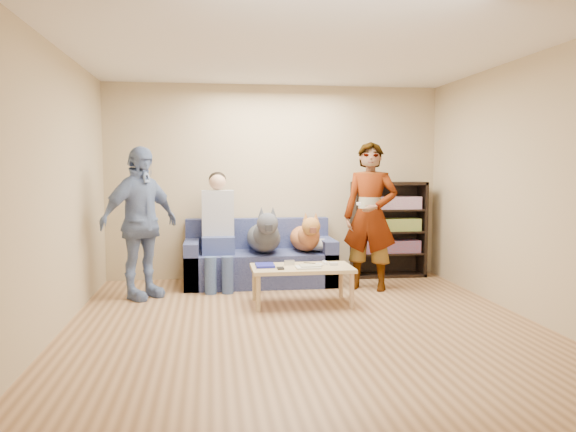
{
  "coord_description": "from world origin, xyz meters",
  "views": [
    {
      "loc": [
        -0.87,
        -5.07,
        1.5
      ],
      "look_at": [
        0.0,
        1.2,
        0.95
      ],
      "focal_mm": 35.0,
      "sensor_mm": 36.0,
      "label": 1
    }
  ],
  "objects": [
    {
      "name": "headphone_cup_b",
      "position": [
        0.31,
        0.97,
        0.43
      ],
      "size": [
        0.07,
        0.07,
        0.02
      ],
      "primitive_type": "cylinder",
      "color": "white",
      "rests_on": "coffee_table"
    },
    {
      "name": "person_seated",
      "position": [
        -0.78,
        1.97,
        0.77
      ],
      "size": [
        0.4,
        0.73,
        1.47
      ],
      "color": "#40518D",
      "rests_on": "sofa"
    },
    {
      "name": "notebook_blue",
      "position": [
        -0.29,
        0.96,
        0.43
      ],
      "size": [
        0.2,
        0.26,
        0.03
      ],
      "primitive_type": "cube",
      "color": "#1B1F96",
      "rests_on": "coffee_table"
    },
    {
      "name": "headphone_cup_a",
      "position": [
        0.31,
        0.89,
        0.43
      ],
      "size": [
        0.07,
        0.07,
        0.02
      ],
      "primitive_type": "cylinder",
      "color": "silver",
      "rests_on": "coffee_table"
    },
    {
      "name": "held_controller",
      "position": [
        0.86,
        1.35,
        1.07
      ],
      "size": [
        0.06,
        0.13,
        0.03
      ],
      "primitive_type": "cube",
      "rotation": [
        0.0,
        0.0,
        -0.14
      ],
      "color": "white",
      "rests_on": "person_standing_right"
    },
    {
      "name": "wall_front",
      "position": [
        0.0,
        -2.5,
        1.3
      ],
      "size": [
        4.5,
        0.0,
        4.5
      ],
      "primitive_type": "plane",
      "rotation": [
        -1.57,
        0.0,
        0.0
      ],
      "color": "tan",
      "rests_on": "ground"
    },
    {
      "name": "pen_black",
      "position": [
        0.23,
        1.09,
        0.42
      ],
      "size": [
        0.13,
        0.08,
        0.01
      ],
      "primitive_type": "cylinder",
      "rotation": [
        0.0,
        1.57,
        -0.52
      ],
      "color": "black",
      "rests_on": "coffee_table"
    },
    {
      "name": "wallet",
      "position": [
        -0.14,
        0.79,
        0.43
      ],
      "size": [
        0.07,
        0.12,
        0.02
      ],
      "primitive_type": "cube",
      "color": "black",
      "rests_on": "coffee_table"
    },
    {
      "name": "ceiling",
      "position": [
        0.0,
        0.0,
        2.6
      ],
      "size": [
        5.0,
        5.0,
        0.0
      ],
      "primitive_type": "plane",
      "rotation": [
        3.14,
        0.0,
        0.0
      ],
      "color": "white",
      "rests_on": "ground"
    },
    {
      "name": "sofa",
      "position": [
        -0.25,
        2.1,
        0.28
      ],
      "size": [
        1.9,
        0.85,
        0.82
      ],
      "color": "#515B93",
      "rests_on": "ground"
    },
    {
      "name": "controller_a",
      "position": [
        0.39,
        1.01,
        0.43
      ],
      "size": [
        0.04,
        0.13,
        0.03
      ],
      "primitive_type": "cube",
      "color": "white",
      "rests_on": "coffee_table"
    },
    {
      "name": "magazine",
      "position": [
        0.19,
        0.83,
        0.44
      ],
      "size": [
        0.22,
        0.17,
        0.01
      ],
      "primitive_type": "cube",
      "color": "#B3AF8F",
      "rests_on": "coffee_table"
    },
    {
      "name": "coffee_table",
      "position": [
        0.11,
        0.91,
        0.37
      ],
      "size": [
        1.1,
        0.6,
        0.42
      ],
      "color": "#D8BA85",
      "rests_on": "ground"
    },
    {
      "name": "dog_gray",
      "position": [
        -0.2,
        1.91,
        0.64
      ],
      "size": [
        0.42,
        1.25,
        0.61
      ],
      "color": "#474950",
      "rests_on": "sofa"
    },
    {
      "name": "person_standing_right",
      "position": [
        1.06,
        1.55,
        0.9
      ],
      "size": [
        0.78,
        0.69,
        1.81
      ],
      "primitive_type": "imported",
      "rotation": [
        0.0,
        0.0,
        -0.49
      ],
      "color": "gray",
      "rests_on": "ground"
    },
    {
      "name": "wall_back",
      "position": [
        0.0,
        2.5,
        1.3
      ],
      "size": [
        4.5,
        0.0,
        4.5
      ],
      "primitive_type": "plane",
      "rotation": [
        1.57,
        0.0,
        0.0
      ],
      "color": "tan",
      "rests_on": "ground"
    },
    {
      "name": "camera_silver",
      "position": [
        -0.01,
        1.03,
        0.45
      ],
      "size": [
        0.11,
        0.06,
        0.05
      ],
      "primitive_type": "cube",
      "color": "#A9A9AD",
      "rests_on": "coffee_table"
    },
    {
      "name": "dog_tan",
      "position": [
        0.34,
        1.96,
        0.62
      ],
      "size": [
        0.37,
        1.15,
        0.54
      ],
      "color": "#BE713A",
      "rests_on": "sofa"
    },
    {
      "name": "ground",
      "position": [
        0.0,
        0.0,
        0.0
      ],
      "size": [
        5.0,
        5.0,
        0.0
      ],
      "primitive_type": "plane",
      "color": "brown",
      "rests_on": "ground"
    },
    {
      "name": "blanket",
      "position": [
        0.52,
        1.95,
        0.51
      ],
      "size": [
        0.45,
        0.38,
        0.16
      ],
      "primitive_type": "ellipsoid",
      "color": "#A6A6AA",
      "rests_on": "sofa"
    },
    {
      "name": "person_standing_left",
      "position": [
        -1.67,
        1.46,
        0.87
      ],
      "size": [
        1.03,
        1.01,
        1.74
      ],
      "primitive_type": "imported",
      "rotation": [
        0.0,
        0.0,
        0.76
      ],
      "color": "#7896C1",
      "rests_on": "ground"
    },
    {
      "name": "wall_right",
      "position": [
        2.25,
        0.0,
        1.3
      ],
      "size": [
        0.0,
        5.0,
        5.0
      ],
      "primitive_type": "plane",
      "rotation": [
        1.57,
        0.0,
        -1.57
      ],
      "color": "tan",
      "rests_on": "ground"
    },
    {
      "name": "wall_left",
      "position": [
        -2.25,
        0.0,
        1.3
      ],
      "size": [
        0.0,
        5.0,
        5.0
      ],
      "primitive_type": "plane",
      "rotation": [
        1.57,
        0.0,
        1.57
      ],
      "color": "tan",
      "rests_on": "ground"
    },
    {
      "name": "bookshelf",
      "position": [
        1.55,
        2.33,
        0.68
      ],
      "size": [
        1.0,
        0.34,
        1.3
      ],
      "color": "black",
      "rests_on": "ground"
    },
    {
      "name": "controller_b",
      "position": [
        0.47,
        0.93,
        0.43
      ],
      "size": [
        0.09,
        0.06,
        0.03
      ],
      "primitive_type": "cube",
      "color": "silver",
      "rests_on": "coffee_table"
    },
    {
      "name": "papers",
      "position": [
        0.16,
        0.81,
        0.43
      ],
      "size": [
        0.26,
        0.2,
        0.02
      ],
      "primitive_type": "cube",
      "color": "silver",
      "rests_on": "coffee_table"
    },
    {
      "name": "pen_orange",
      "position": [
        0.09,
        0.75,
        0.42
      ],
      "size": [
        0.13,
        0.06,
        0.01
      ],
      "primitive_type": "cylinder",
      "rotation": [
        0.0,
        1.57,
        0.35
      ],
      "color": "orange",
      "rests_on": "coffee_table"
    }
  ]
}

